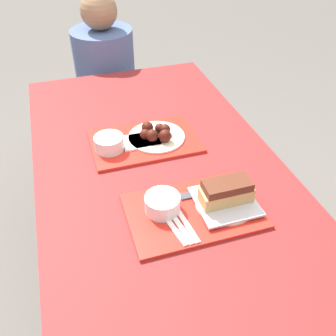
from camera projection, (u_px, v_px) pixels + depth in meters
ground_plane at (164, 292)px, 1.85m from camera, size 12.00×12.00×0.00m
picnic_table at (163, 190)px, 1.42m from camera, size 0.90×1.77×0.77m
picnic_bench_far at (114, 113)px, 2.42m from camera, size 0.85×0.28×0.47m
tray_near at (193, 211)px, 1.20m from camera, size 0.43×0.28×0.01m
tray_far at (145, 141)px, 1.50m from camera, size 0.43×0.28×0.01m
bowl_coleslaw_near at (162, 203)px, 1.18m from camera, size 0.11×0.11×0.06m
brisket_sandwich_plate at (226, 196)px, 1.19m from camera, size 0.20×0.20×0.09m
plastic_fork_near at (179, 224)px, 1.14m from camera, size 0.04×0.17×0.00m
plastic_knife_near at (186, 223)px, 1.15m from camera, size 0.03×0.17×0.00m
plastic_spoon_near at (172, 226)px, 1.14m from camera, size 0.05×0.17×0.00m
condiment_packet at (185, 196)px, 1.24m from camera, size 0.04×0.03×0.01m
bowl_coleslaw_far at (109, 142)px, 1.43m from camera, size 0.11×0.11×0.06m
wings_plate_far at (156, 134)px, 1.50m from camera, size 0.23×0.23×0.06m
napkin_far at (141, 141)px, 1.49m from camera, size 0.15×0.10×0.01m
person_seated_across at (105, 63)px, 2.20m from camera, size 0.35×0.35×0.67m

